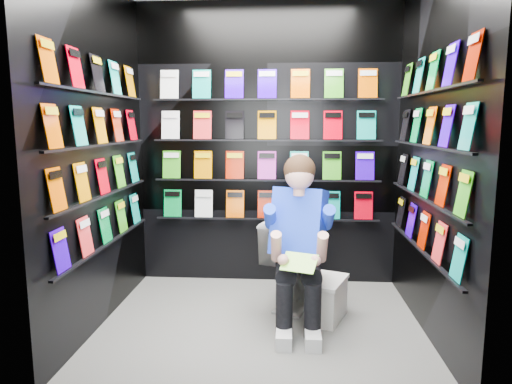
{
  "coord_description": "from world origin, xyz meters",
  "views": [
    {
      "loc": [
        0.19,
        -3.25,
        1.51
      ],
      "look_at": [
        -0.04,
        0.15,
        0.99
      ],
      "focal_mm": 32.0,
      "sensor_mm": 36.0,
      "label": 1
    }
  ],
  "objects": [
    {
      "name": "floor",
      "position": [
        0.0,
        0.0,
        0.0
      ],
      "size": [
        2.4,
        2.4,
        0.0
      ],
      "primitive_type": "plane",
      "color": "slate",
      "rests_on": "ground"
    },
    {
      "name": "wall_back",
      "position": [
        0.0,
        1.0,
        1.3
      ],
      "size": [
        2.4,
        0.04,
        2.6
      ],
      "primitive_type": "cube",
      "color": "black",
      "rests_on": "floor"
    },
    {
      "name": "wall_front",
      "position": [
        0.0,
        -1.0,
        1.3
      ],
      "size": [
        2.4,
        0.04,
        2.6
      ],
      "primitive_type": "cube",
      "color": "black",
      "rests_on": "floor"
    },
    {
      "name": "wall_left",
      "position": [
        -1.2,
        0.0,
        1.3
      ],
      "size": [
        0.04,
        2.0,
        2.6
      ],
      "primitive_type": "cube",
      "color": "black",
      "rests_on": "floor"
    },
    {
      "name": "wall_right",
      "position": [
        1.2,
        0.0,
        1.3
      ],
      "size": [
        0.04,
        2.0,
        2.6
      ],
      "primitive_type": "cube",
      "color": "black",
      "rests_on": "floor"
    },
    {
      "name": "comics_back",
      "position": [
        0.0,
        0.97,
        1.31
      ],
      "size": [
        2.1,
        0.06,
        1.37
      ],
      "primitive_type": null,
      "color": "#F83033",
      "rests_on": "wall_back"
    },
    {
      "name": "comics_left",
      "position": [
        -1.17,
        0.0,
        1.31
      ],
      "size": [
        0.06,
        1.7,
        1.37
      ],
      "primitive_type": null,
      "color": "#F83033",
      "rests_on": "wall_left"
    },
    {
      "name": "comics_right",
      "position": [
        1.17,
        0.0,
        1.31
      ],
      "size": [
        0.06,
        1.7,
        1.37
      ],
      "primitive_type": null,
      "color": "#F83033",
      "rests_on": "wall_right"
    },
    {
      "name": "toilet",
      "position": [
        0.28,
        0.45,
        0.37
      ],
      "size": [
        0.65,
        0.85,
        0.73
      ],
      "primitive_type": "imported",
      "rotation": [
        0.0,
        0.0,
        2.8
      ],
      "color": "white",
      "rests_on": "floor"
    },
    {
      "name": "longbox",
      "position": [
        0.51,
        0.13,
        0.15
      ],
      "size": [
        0.34,
        0.44,
        0.29
      ],
      "primitive_type": "cube",
      "rotation": [
        0.0,
        0.0,
        -0.38
      ],
      "color": "silver",
      "rests_on": "floor"
    },
    {
      "name": "longbox_lid",
      "position": [
        0.51,
        0.13,
        0.31
      ],
      "size": [
        0.37,
        0.47,
        0.03
      ],
      "primitive_type": "cube",
      "rotation": [
        0.0,
        0.0,
        -0.38
      ],
      "color": "silver",
      "rests_on": "longbox"
    },
    {
      "name": "reader",
      "position": [
        0.28,
        0.07,
        0.77
      ],
      "size": [
        0.74,
        0.88,
        1.38
      ],
      "primitive_type": null,
      "rotation": [
        0.0,
        0.0,
        -0.35
      ],
      "color": "blue",
      "rests_on": "toilet"
    },
    {
      "name": "held_comic",
      "position": [
        0.28,
        -0.28,
        0.58
      ],
      "size": [
        0.27,
        0.21,
        0.1
      ],
      "primitive_type": "cube",
      "rotation": [
        -0.96,
        0.0,
        -0.35
      ],
      "color": "green",
      "rests_on": "reader"
    }
  ]
}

